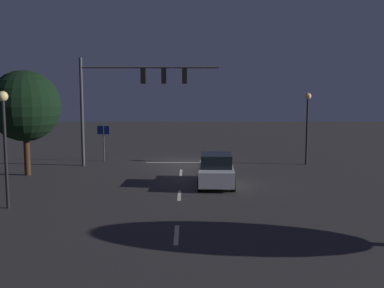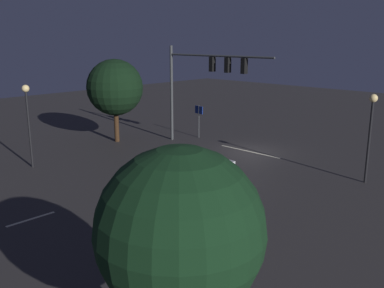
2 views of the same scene
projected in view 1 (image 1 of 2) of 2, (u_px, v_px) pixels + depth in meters
The scene contains 11 objects.
ground_plane at pixel (182, 162), 32.03m from camera, with size 80.00×80.00×0.00m, color #2D2B2B.
traffic_signal_assembly at pixel (131, 88), 30.13m from camera, with size 9.20×0.47×7.17m.
lane_dash_far at pixel (181, 173), 28.06m from camera, with size 2.20×0.16×0.01m, color beige.
lane_dash_mid at pixel (179, 195), 22.10m from camera, with size 2.20×0.16×0.01m, color beige.
lane_dash_near at pixel (177, 235), 16.15m from camera, with size 2.20×0.16×0.01m, color beige.
stop_bar at pixel (182, 162), 31.97m from camera, with size 5.00×0.16×0.01m, color beige.
car_approaching at pixel (216, 170), 24.43m from camera, with size 2.10×4.44×1.70m.
street_lamp_left_kerb at pixel (307, 114), 30.71m from camera, with size 0.44×0.44×4.86m.
street_lamp_right_kerb at pixel (4, 127), 19.31m from camera, with size 0.44×0.44×5.04m.
route_sign at pixel (104, 135), 32.41m from camera, with size 0.90×0.19×2.57m.
tree_right_near at pixel (25, 106), 26.83m from camera, with size 4.19×4.19×6.23m.
Camera 1 is at (-0.37, 31.65, 5.13)m, focal length 42.73 mm.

